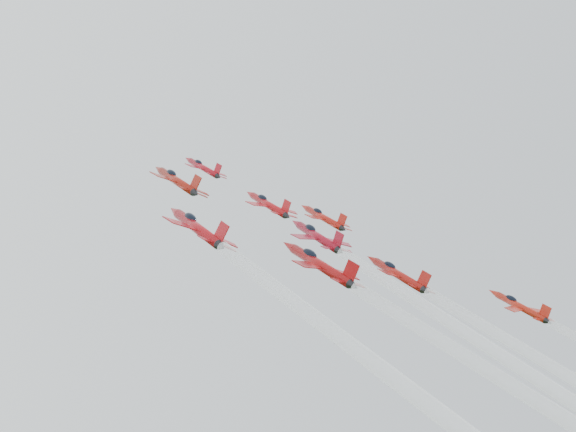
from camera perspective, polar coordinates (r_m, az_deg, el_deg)
jet_lead at (r=146.96m, az=-6.08°, el=3.47°), size 8.98×11.25×7.99m
jet_row2_left at (r=121.83m, az=-7.96°, el=2.55°), size 10.49×13.13×9.33m
jet_row2_center at (r=130.69m, az=-1.45°, el=0.86°), size 9.89×12.39×8.80m
jet_row2_right at (r=139.44m, az=2.51°, el=-0.08°), size 9.74×12.19×8.66m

